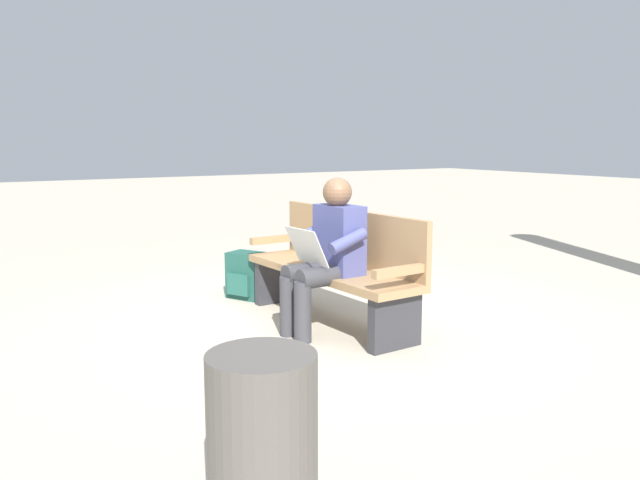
% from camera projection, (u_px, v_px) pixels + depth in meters
% --- Properties ---
extents(ground_plane, '(40.00, 40.00, 0.00)m').
position_uv_depth(ground_plane, '(329.00, 322.00, 5.19)').
color(ground_plane, '#B7AD99').
extents(bench_near, '(1.82, 0.56, 0.90)m').
position_uv_depth(bench_near, '(336.00, 266.00, 5.16)').
color(bench_near, '#9E7A51').
rests_on(bench_near, ground).
extents(person_seated, '(0.58, 0.59, 1.18)m').
position_uv_depth(person_seated, '(327.00, 251.00, 4.84)').
color(person_seated, '#474C84').
rests_on(person_seated, ground).
extents(backpack, '(0.41, 0.38, 0.43)m').
position_uv_depth(backpack, '(247.00, 276.00, 5.96)').
color(backpack, '#1E4C42').
rests_on(backpack, ground).
extents(trash_bin, '(0.41, 0.41, 0.70)m').
position_uv_depth(trash_bin, '(263.00, 446.00, 2.36)').
color(trash_bin, '#514C47').
rests_on(trash_bin, ground).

